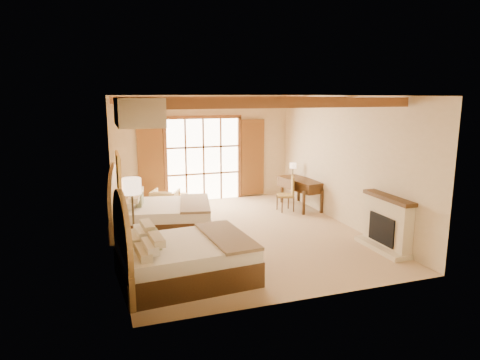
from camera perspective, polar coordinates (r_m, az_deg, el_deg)
name	(u,v)px	position (r m, az deg, el deg)	size (l,w,h in m)	color
floor	(239,233)	(10.20, -0.11, -7.08)	(7.00, 7.00, 0.00)	#CFB58B
wall_back	(203,148)	(13.15, -4.97, 4.22)	(5.50, 5.50, 0.00)	beige
wall_left	(115,173)	(9.33, -16.36, 0.85)	(7.00, 7.00, 0.00)	beige
wall_right	(343,161)	(10.99, 13.63, 2.53)	(7.00, 7.00, 0.00)	beige
ceiling	(239,95)	(9.68, -0.12, 11.20)	(7.00, 7.00, 0.00)	#B37231
ceiling_beams	(239,101)	(9.68, -0.12, 10.49)	(5.39, 4.60, 0.18)	brown
french_doors	(204,160)	(13.14, -4.88, 2.67)	(3.95, 0.08, 2.60)	white
fireplace	(386,226)	(9.54, 18.94, -5.82)	(0.46, 1.40, 1.16)	beige
painting	(119,172)	(8.56, -15.88, 0.99)	(0.06, 0.95, 0.75)	#ECBF56
canopy_valance	(138,112)	(7.21, -13.44, 8.85)	(0.70, 1.40, 0.45)	beige
bed_near	(176,256)	(7.67, -8.49, -9.97)	(2.40, 1.88, 1.50)	#4B3419
bed_far	(156,214)	(10.29, -11.17, -4.53)	(2.56, 2.11, 1.48)	#4B3419
nightstand	(134,246)	(8.77, -13.93, -8.59)	(0.47, 0.47, 0.57)	#4B3419
floor_lamp	(132,192)	(8.26, -14.22, -1.50)	(0.36, 0.36, 1.69)	#322819
armchair	(165,201)	(12.02, -9.93, -2.78)	(0.69, 0.72, 0.65)	tan
ottoman	(180,203)	(12.19, -8.00, -3.05)	(0.59, 0.59, 0.43)	tan
desk	(301,192)	(12.46, 8.13, -1.64)	(0.94, 1.64, 0.83)	#4B3419
desk_chair	(286,200)	(12.09, 6.18, -2.66)	(0.58, 0.56, 1.00)	#A58643
desk_lamp	(293,166)	(12.83, 7.08, 1.85)	(0.19, 0.19, 0.39)	#322819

